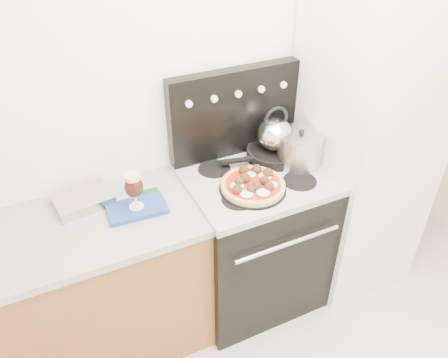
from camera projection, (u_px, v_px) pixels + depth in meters
room_shell at (365, 235)px, 1.49m from camera, size 3.52×3.01×2.52m
base_cabinet at (64, 302)px, 2.27m from camera, size 1.45×0.60×0.86m
countertop at (43, 238)px, 2.01m from camera, size 1.48×0.63×0.04m
stove_body at (253, 240)px, 2.63m from camera, size 0.76×0.65×0.88m
cooktop at (256, 178)px, 2.37m from camera, size 0.76×0.65×0.04m
backguard at (234, 113)px, 2.41m from camera, size 0.76×0.08×0.50m
fridge at (363, 144)px, 2.56m from camera, size 0.64×0.68×1.90m
foil_sheet at (83, 200)px, 2.17m from camera, size 0.30×0.23×0.05m
oven_mitt at (137, 209)px, 2.13m from camera, size 0.29×0.18×0.02m
beer_glass at (134, 191)px, 2.07m from camera, size 0.11×0.11×0.20m
pizza_pan at (253, 188)px, 2.25m from camera, size 0.43×0.43×0.01m
pizza at (253, 184)px, 2.23m from camera, size 0.42×0.42×0.05m
skillet at (273, 153)px, 2.49m from camera, size 0.37×0.37×0.06m
tea_kettle at (275, 132)px, 2.41m from camera, size 0.23×0.23×0.22m
stock_pot at (299, 150)px, 2.40m from camera, size 0.26×0.26×0.18m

